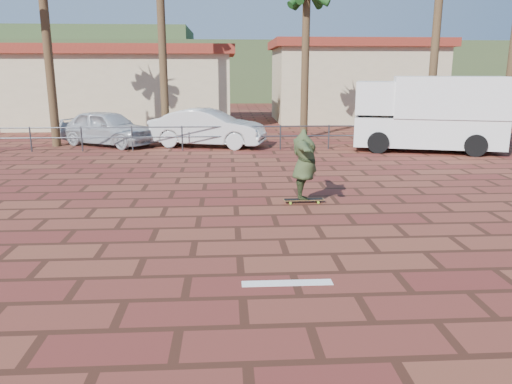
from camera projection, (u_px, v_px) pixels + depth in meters
The scene contains 12 objects.
ground at pixel (240, 256), 8.79m from camera, with size 120.00×120.00×0.00m, color brown.
paint_stripe at pixel (287, 283), 7.66m from camera, with size 1.40×0.22×0.01m, color white.
guardrail at pixel (232, 133), 20.26m from camera, with size 24.06×0.06×1.00m.
building_west at pixel (127, 86), 29.23m from camera, with size 12.60×7.60×4.50m.
building_east at pixel (354, 80), 31.91m from camera, with size 10.60×6.60×5.00m.
hill_front at pixel (228, 72), 56.55m from camera, with size 70.00×18.00×6.00m, color #384C28.
hill_back at pixel (47, 63), 60.87m from camera, with size 35.00×14.00×8.00m, color #384C28.
longboard at pixel (304, 200), 12.26m from camera, with size 1.01×0.26×0.10m.
skateboarder at pixel (304, 165), 12.05m from camera, with size 2.12×0.58×1.72m, color #364324.
campervan at pixel (429, 112), 19.92m from camera, with size 6.11×3.86×2.94m.
car_silver at pixel (107, 128), 21.53m from camera, with size 1.79×4.45×1.52m, color #BABEC2.
car_white at pixel (208, 128), 21.14m from camera, with size 1.68×4.82×1.59m, color silver.
Camera 1 is at (-0.20, -8.27, 3.19)m, focal length 35.00 mm.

